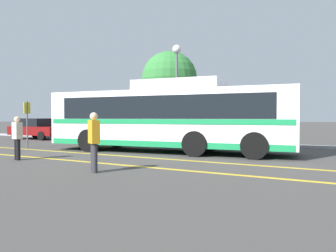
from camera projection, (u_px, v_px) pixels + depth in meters
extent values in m
plane|color=#423F3D|center=(179.00, 152.00, 14.26)|extent=(220.00, 220.00, 0.00)
cube|color=gold|center=(140.00, 157.00, 12.53)|extent=(30.79, 0.20, 0.01)
cube|color=gold|center=(106.00, 164.00, 10.78)|extent=(30.79, 0.20, 0.01)
cube|color=#99999E|center=(210.00, 143.00, 18.82)|extent=(38.79, 0.36, 0.15)
cube|color=white|center=(168.00, 118.00, 14.41)|extent=(11.01, 3.72, 2.37)
cube|color=black|center=(168.00, 108.00, 14.40)|extent=(9.51, 3.58, 0.94)
cube|color=#198C4C|center=(168.00, 121.00, 14.41)|extent=(10.80, 3.73, 0.20)
cube|color=#198C4C|center=(168.00, 142.00, 14.44)|extent=(10.79, 3.72, 0.24)
cube|color=black|center=(69.00, 117.00, 16.47)|extent=(0.29, 2.18, 1.70)
cube|color=black|center=(69.00, 97.00, 16.45)|extent=(0.24, 1.74, 0.24)
cube|color=silver|center=(179.00, 86.00, 14.17)|extent=(3.98, 2.42, 0.45)
cube|color=black|center=(64.00, 137.00, 16.61)|extent=(0.26, 1.86, 0.04)
cube|color=black|center=(64.00, 141.00, 16.61)|extent=(0.26, 1.86, 0.04)
cylinder|color=black|center=(89.00, 140.00, 14.61)|extent=(1.03, 0.39, 1.00)
cylinder|color=black|center=(117.00, 137.00, 16.82)|extent=(1.03, 0.39, 1.00)
cylinder|color=black|center=(195.00, 144.00, 12.71)|extent=(1.03, 0.39, 1.00)
cylinder|color=black|center=(211.00, 140.00, 14.92)|extent=(1.03, 0.39, 1.00)
cylinder|color=black|center=(254.00, 146.00, 11.85)|extent=(1.03, 0.39, 1.00)
cylinder|color=black|center=(262.00, 141.00, 14.06)|extent=(1.03, 0.39, 1.00)
cube|color=maroon|center=(38.00, 131.00, 23.12)|extent=(4.21, 2.01, 0.60)
cube|color=black|center=(37.00, 122.00, 23.15)|extent=(1.81, 1.69, 0.56)
cylinder|color=black|center=(61.00, 135.00, 23.34)|extent=(0.61, 0.23, 0.60)
cylinder|color=black|center=(42.00, 136.00, 21.78)|extent=(0.61, 0.23, 0.60)
cylinder|color=black|center=(35.00, 134.00, 24.48)|extent=(0.61, 0.23, 0.60)
cylinder|color=black|center=(15.00, 135.00, 22.92)|extent=(0.61, 0.23, 0.60)
cube|color=olive|center=(102.00, 133.00, 19.90)|extent=(4.68, 1.81, 0.56)
cube|color=black|center=(100.00, 124.00, 19.94)|extent=(1.99, 1.54, 0.49)
cylinder|color=black|center=(129.00, 138.00, 19.87)|extent=(0.61, 0.22, 0.60)
cylinder|color=black|center=(111.00, 139.00, 18.48)|extent=(0.61, 0.22, 0.60)
cylinder|color=black|center=(94.00, 136.00, 21.33)|extent=(0.61, 0.22, 0.60)
cylinder|color=black|center=(75.00, 138.00, 19.94)|extent=(0.61, 0.22, 0.60)
cube|color=#9E9EA3|center=(205.00, 135.00, 17.16)|extent=(4.51, 1.99, 0.59)
cube|color=black|center=(207.00, 125.00, 17.09)|extent=(1.92, 1.70, 0.49)
cylinder|color=black|center=(174.00, 141.00, 17.10)|extent=(0.61, 0.22, 0.60)
cylinder|color=black|center=(189.00, 139.00, 18.64)|extent=(0.61, 0.22, 0.60)
cylinder|color=black|center=(224.00, 143.00, 15.70)|extent=(0.61, 0.22, 0.60)
cylinder|color=black|center=(236.00, 141.00, 17.23)|extent=(0.61, 0.22, 0.60)
cylinder|color=#2D2D33|center=(93.00, 158.00, 9.10)|extent=(0.14, 0.14, 0.81)
cylinder|color=#2D2D33|center=(95.00, 158.00, 8.95)|extent=(0.14, 0.14, 0.81)
cube|color=orange|center=(94.00, 132.00, 9.01)|extent=(0.47, 0.41, 0.64)
sphere|color=beige|center=(94.00, 116.00, 9.00)|extent=(0.22, 0.22, 0.22)
cylinder|color=black|center=(16.00, 149.00, 11.76)|extent=(0.14, 0.14, 0.76)
cylinder|color=black|center=(18.00, 150.00, 11.64)|extent=(0.14, 0.14, 0.76)
cube|color=beige|center=(17.00, 131.00, 11.68)|extent=(0.46, 0.32, 0.60)
sphere|color=beige|center=(17.00, 119.00, 11.67)|extent=(0.20, 0.20, 0.20)
cylinder|color=#59595E|center=(27.00, 125.00, 16.42)|extent=(0.07, 0.07, 2.34)
cube|color=yellow|center=(27.00, 108.00, 16.39)|extent=(0.08, 0.40, 0.56)
cylinder|color=#59595E|center=(177.00, 98.00, 20.99)|extent=(0.14, 0.14, 5.62)
sphere|color=silver|center=(177.00, 49.00, 20.91)|extent=(0.55, 0.55, 0.55)
cylinder|color=#513823|center=(169.00, 119.00, 25.68)|extent=(0.28, 0.28, 2.88)
sphere|color=#337A38|center=(169.00, 79.00, 25.60)|extent=(4.36, 4.36, 4.36)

